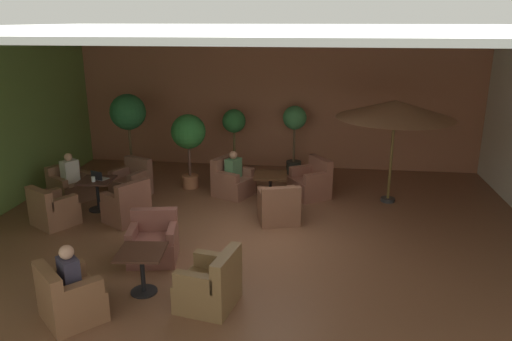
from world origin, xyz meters
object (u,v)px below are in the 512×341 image
at_px(armchair_mid_center_south, 279,207).
at_px(patron_with_friend, 69,270).
at_px(potted_tree_right_corner, 128,116).
at_px(open_laptop, 99,177).
at_px(patio_umbrella_tall_red, 395,109).
at_px(potted_tree_mid_left, 188,136).
at_px(armchair_mid_center_north, 311,183).
at_px(armchair_front_left_south, 132,182).
at_px(cafe_table_mid_center, 270,182).
at_px(armchair_front_right_east, 153,242).
at_px(patron_blue_shirt, 70,170).
at_px(armchair_front_left_north, 53,210).
at_px(armchair_front_left_east, 127,207).
at_px(armchair_mid_center_east, 232,182).
at_px(potted_tree_left_corner, 234,133).
at_px(armchair_front_left_west, 71,187).
at_px(armchair_front_right_south, 69,299).
at_px(iced_drink_cup, 93,179).
at_px(armchair_front_right_north, 210,285).
at_px(potted_tree_mid_right, 294,127).
at_px(cafe_table_front_right, 142,262).
at_px(patron_by_window, 233,166).

relative_size(armchair_mid_center_south, patron_with_friend, 1.43).
xyz_separation_m(potted_tree_right_corner, open_laptop, (0.07, -2.07, -0.93)).
bearing_deg(potted_tree_right_corner, patio_umbrella_tall_red, -6.79).
distance_m(potted_tree_mid_left, potted_tree_right_corner, 1.70).
height_order(armchair_mid_center_north, potted_tree_right_corner, potted_tree_right_corner).
xyz_separation_m(armchair_front_left_south, cafe_table_mid_center, (3.27, -0.14, 0.19)).
height_order(armchair_front_right_east, patron_blue_shirt, patron_blue_shirt).
height_order(armchair_front_left_north, armchair_front_left_east, armchair_front_left_east).
bearing_deg(potted_tree_right_corner, armchair_mid_center_north, -8.30).
height_order(armchair_front_right_east, armchair_mid_center_east, armchair_mid_center_east).
xyz_separation_m(armchair_front_right_east, potted_tree_left_corner, (0.60, 4.75, 0.87)).
relative_size(armchair_front_right_east, patron_with_friend, 1.41).
xyz_separation_m(armchair_mid_center_south, potted_tree_right_corner, (-3.96, 2.26, 1.35)).
relative_size(armchair_front_left_south, armchair_front_left_west, 0.91).
xyz_separation_m(armchair_front_right_south, iced_drink_cup, (-1.39, 3.82, 0.42)).
xyz_separation_m(armchair_front_right_north, armchair_mid_center_east, (-0.51, 4.69, 0.00)).
distance_m(armchair_mid_center_south, potted_tree_left_corner, 3.31).
xyz_separation_m(patio_umbrella_tall_red, patron_with_friend, (-4.91, -5.26, -1.37)).
height_order(armchair_front_right_north, potted_tree_mid_right, potted_tree_mid_right).
bearing_deg(armchair_front_left_east, patio_umbrella_tall_red, 19.26).
bearing_deg(cafe_table_mid_center, armchair_front_left_east, -153.14).
bearing_deg(potted_tree_mid_left, potted_tree_left_corner, 46.16).
distance_m(armchair_mid_center_east, armchair_mid_center_south, 1.94).
height_order(potted_tree_right_corner, open_laptop, potted_tree_right_corner).
height_order(armchair_front_left_north, armchair_front_right_south, armchair_front_right_south).
bearing_deg(armchair_mid_center_south, cafe_table_front_right, -121.23).
relative_size(patron_by_window, patron_with_friend, 0.97).
bearing_deg(armchair_mid_center_north, patron_with_friend, -120.54).
bearing_deg(armchair_front_left_east, armchair_front_left_north, -167.11).
height_order(armchair_mid_center_south, patron_blue_shirt, patron_blue_shirt).
bearing_deg(armchair_mid_center_north, potted_tree_left_corner, 147.69).
relative_size(armchair_front_left_north, potted_tree_left_corner, 0.57).
bearing_deg(potted_tree_right_corner, cafe_table_front_right, -67.57).
relative_size(armchair_front_left_west, cafe_table_mid_center, 1.38).
bearing_deg(patio_umbrella_tall_red, armchair_front_left_east, -160.74).
height_order(armchair_front_left_north, armchair_mid_center_north, armchair_mid_center_north).
height_order(cafe_table_mid_center, armchair_mid_center_north, armchair_mid_center_north).
distance_m(armchair_front_right_north, potted_tree_right_corner, 6.49).
relative_size(armchair_mid_center_north, potted_tree_mid_right, 0.59).
distance_m(armchair_front_left_south, cafe_table_front_right, 4.48).
height_order(armchair_front_left_east, armchair_mid_center_south, armchair_front_left_east).
relative_size(armchair_front_left_north, patron_with_friend, 1.55).
height_order(armchair_mid_center_east, potted_tree_right_corner, potted_tree_right_corner).
relative_size(potted_tree_mid_right, open_laptop, 4.98).
xyz_separation_m(potted_tree_mid_left, open_laptop, (-1.55, -1.70, -0.57)).
height_order(armchair_front_right_north, armchair_front_right_east, armchair_front_right_north).
relative_size(armchair_front_left_east, armchair_front_left_south, 1.05).
relative_size(armchair_front_left_east, patio_umbrella_tall_red, 0.40).
distance_m(armchair_front_left_south, patio_umbrella_tall_red, 6.20).
bearing_deg(armchair_front_left_south, open_laptop, -109.79).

